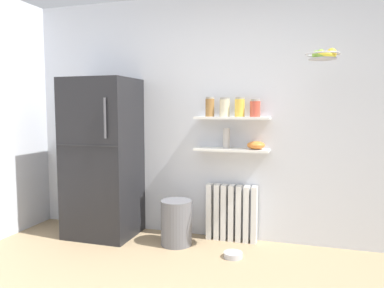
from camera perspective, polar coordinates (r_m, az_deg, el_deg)
back_wall at (r=4.03m, az=4.43°, el=4.04°), size 7.04×0.10×2.60m
refrigerator at (r=4.19m, az=-13.54°, el=-2.07°), size 0.72×0.65×1.72m
radiator at (r=4.02m, az=6.09°, el=-10.45°), size 0.53×0.12×0.59m
wall_shelf_lower at (r=3.87m, az=6.10°, el=-0.88°), size 0.77×0.22×0.02m
wall_shelf_upper at (r=3.84m, az=6.15°, el=4.00°), size 0.77×0.22×0.02m
storage_jar_0 at (r=3.89m, az=2.76°, el=5.71°), size 0.09×0.09×0.20m
storage_jar_1 at (r=3.86m, az=5.02°, el=5.63°), size 0.10×0.10×0.20m
storage_jar_2 at (r=3.83m, az=7.33°, el=5.64°), size 0.10×0.10×0.20m
storage_jar_3 at (r=3.80m, az=9.66°, el=5.43°), size 0.10×0.10×0.18m
vase at (r=3.87m, az=5.29°, el=0.87°), size 0.07×0.07×0.21m
shelf_bowl at (r=3.82m, az=9.79°, el=-0.19°), size 0.18×0.18×0.08m
trash_bin at (r=3.90m, az=-2.42°, el=-11.95°), size 0.32×0.32×0.46m
pet_food_bowl at (r=3.67m, az=6.33°, el=-16.54°), size 0.18×0.18×0.05m
hanging_fruit_basket at (r=3.45m, az=19.53°, el=12.78°), size 0.29×0.29×0.09m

